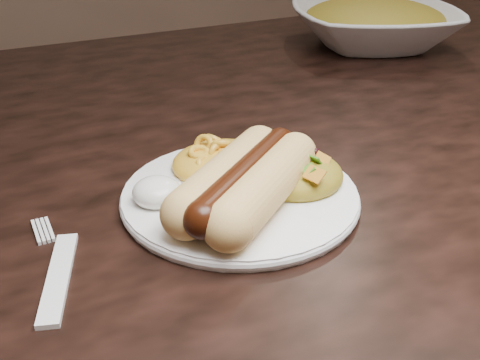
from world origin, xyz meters
name	(u,v)px	position (x,y,z in m)	size (l,w,h in m)	color
table	(249,195)	(0.00, 0.00, 0.66)	(1.60, 0.90, 0.75)	black
plate	(240,196)	(-0.09, -0.15, 0.76)	(0.20, 0.20, 0.01)	white
hotdog	(246,180)	(-0.09, -0.17, 0.78)	(0.13, 0.14, 0.04)	#FEE071
mac_and_cheese	(222,149)	(-0.08, -0.10, 0.78)	(0.09, 0.08, 0.04)	yellow
sour_cream	(156,188)	(-0.16, -0.13, 0.77)	(0.04, 0.04, 0.02)	white
taco_salad	(297,166)	(-0.04, -0.16, 0.77)	(0.08, 0.08, 0.04)	#BE610A
fork	(59,277)	(-0.25, -0.19, 0.75)	(0.02, 0.15, 0.00)	white
serving_bowl	(373,26)	(0.33, 0.20, 0.78)	(0.26, 0.26, 0.06)	silver
bowl_filling	(375,15)	(0.33, 0.20, 0.80)	(0.22, 0.22, 0.06)	#BE610A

